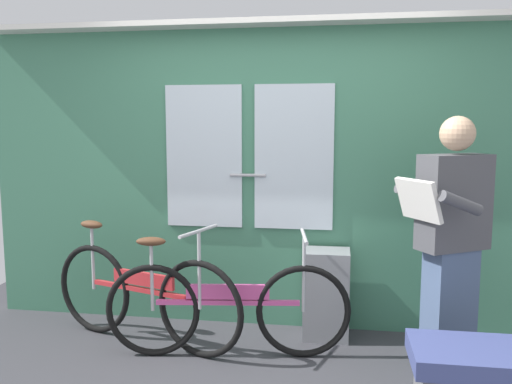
{
  "coord_description": "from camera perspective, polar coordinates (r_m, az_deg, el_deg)",
  "views": [
    {
      "loc": [
        0.49,
        -2.85,
        1.59
      ],
      "look_at": [
        -0.07,
        0.76,
        1.12
      ],
      "focal_mm": 37.33,
      "sensor_mm": 36.0,
      "label": 1
    }
  ],
  "objects": [
    {
      "name": "passenger_reading_newspaper",
      "position": [
        3.59,
        20.18,
        -4.78
      ],
      "size": [
        0.62,
        0.57,
        1.64
      ],
      "rotation": [
        0.0,
        0.0,
        3.69
      ],
      "color": "slate",
      "rests_on": "ground_plane"
    },
    {
      "name": "bicycle_leaning_behind",
      "position": [
        3.99,
        -12.03,
        -10.73
      ],
      "size": [
        1.57,
        0.65,
        0.89
      ],
      "rotation": [
        0.0,
        0.0,
        -0.32
      ],
      "color": "black",
      "rests_on": "ground_plane"
    },
    {
      "name": "bicycle_near_door",
      "position": [
        3.71,
        -3.2,
        -12.23
      ],
      "size": [
        1.67,
        0.44,
        0.86
      ],
      "rotation": [
        0.0,
        0.0,
        0.14
      ],
      "color": "black",
      "rests_on": "ground_plane"
    },
    {
      "name": "train_door_wall",
      "position": [
        4.12,
        1.93,
        2.21
      ],
      "size": [
        4.63,
        0.28,
        2.34
      ],
      "color": "#427F60",
      "rests_on": "ground_plane"
    },
    {
      "name": "trash_bin_by_wall",
      "position": [
        4.06,
        7.54,
        -10.78
      ],
      "size": [
        0.34,
        0.28,
        0.66
      ],
      "primitive_type": "cube",
      "color": "gray",
      "rests_on": "ground_plane"
    }
  ]
}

